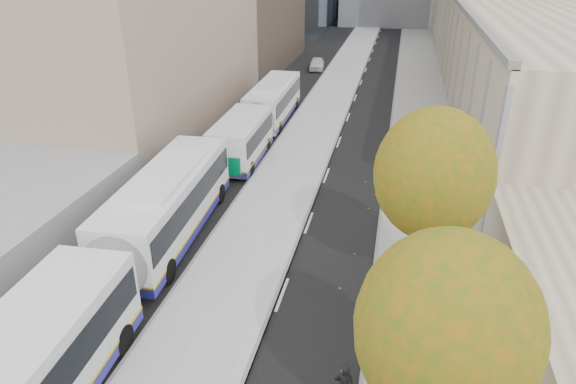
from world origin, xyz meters
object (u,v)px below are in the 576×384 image
(bus_shelter, at_px, (489,288))
(bus_near, at_px, (128,252))
(bus_far, at_px, (261,115))
(distant_car, at_px, (317,64))

(bus_shelter, height_order, bus_near, bus_near)
(bus_near, bearing_deg, bus_far, 86.45)
(bus_shelter, relative_size, distant_car, 1.14)
(bus_shelter, xyz_separation_m, distant_car, (-12.72, 42.00, -1.53))
(bus_far, height_order, distant_car, bus_far)
(bus_near, relative_size, bus_far, 1.11)
(distant_car, bearing_deg, bus_near, -97.14)
(bus_near, xyz_separation_m, distant_car, (0.57, 41.81, -1.06))
(bus_near, bearing_deg, bus_shelter, -3.52)
(bus_shelter, bearing_deg, bus_far, 124.05)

